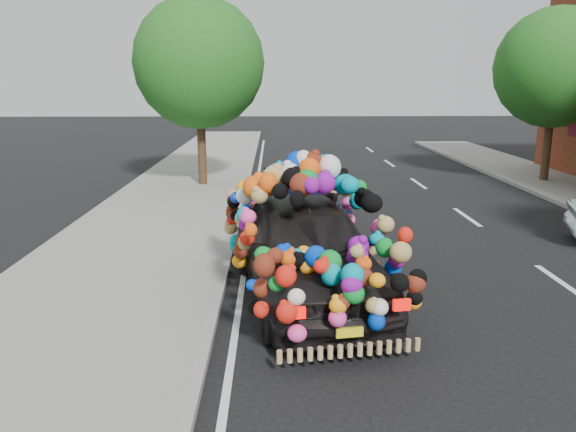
% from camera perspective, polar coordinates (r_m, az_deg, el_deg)
% --- Properties ---
extents(ground, '(100.00, 100.00, 0.00)m').
position_cam_1_polar(ground, '(9.83, 7.11, -7.09)').
color(ground, black).
rests_on(ground, ground).
extents(sidewalk, '(4.00, 60.00, 0.12)m').
position_cam_1_polar(sidewalk, '(10.11, -17.93, -6.71)').
color(sidewalk, gray).
rests_on(sidewalk, ground).
extents(kerb, '(0.15, 60.00, 0.13)m').
position_cam_1_polar(kerb, '(9.74, -6.78, -6.87)').
color(kerb, gray).
rests_on(kerb, ground).
extents(lane_markings, '(6.00, 50.00, 0.01)m').
position_cam_1_polar(lane_markings, '(10.95, 26.19, -6.21)').
color(lane_markings, silver).
rests_on(lane_markings, ground).
extents(tree_near_sidewalk, '(4.20, 4.20, 6.13)m').
position_cam_1_polar(tree_near_sidewalk, '(18.75, -9.05, 15.09)').
color(tree_near_sidewalk, '#332114').
rests_on(tree_near_sidewalk, ground).
extents(tree_far_b, '(4.00, 4.00, 5.90)m').
position_cam_1_polar(tree_far_b, '(21.31, 25.52, 13.41)').
color(tree_far_b, '#332114').
rests_on(tree_far_b, ground).
extents(plush_art_car, '(3.08, 5.32, 2.29)m').
position_cam_1_polar(plush_art_car, '(8.96, 1.84, -1.10)').
color(plush_art_car, black).
rests_on(plush_art_car, ground).
extents(navy_sedan, '(2.30, 4.23, 1.16)m').
position_cam_1_polar(navy_sedan, '(13.91, 1.54, 1.62)').
color(navy_sedan, black).
rests_on(navy_sedan, ground).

